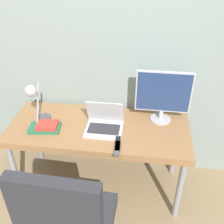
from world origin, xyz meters
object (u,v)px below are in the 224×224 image
monitor (163,95)px  book_stack (46,127)px  office_chair (68,223)px  desk_lamp (34,98)px  laptop (104,124)px

monitor → book_stack: (-0.96, -0.29, -0.23)m
office_chair → book_stack: office_chair is taller
monitor → desk_lamp: 1.07m
book_stack → office_chair: bearing=-62.6°
desk_lamp → book_stack: desk_lamp is taller
monitor → office_chair: size_ratio=0.42×
office_chair → book_stack: 0.88m
desk_lamp → book_stack: 0.27m
monitor → office_chair: bearing=-117.9°
laptop → desk_lamp: size_ratio=0.75×
monitor → laptop: bearing=-156.1°
laptop → monitor: size_ratio=0.66×
monitor → office_chair: 1.25m
office_chair → laptop: bearing=84.1°
laptop → book_stack: laptop is taller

